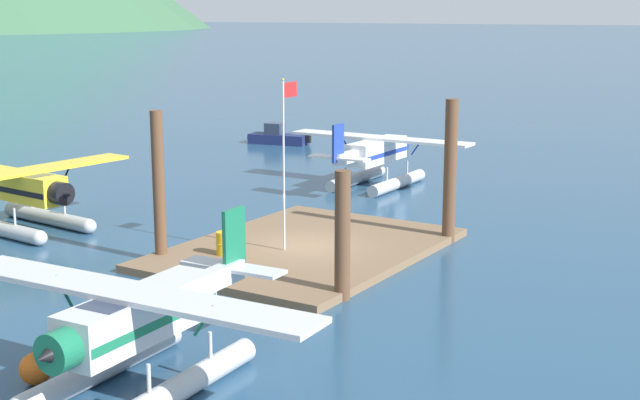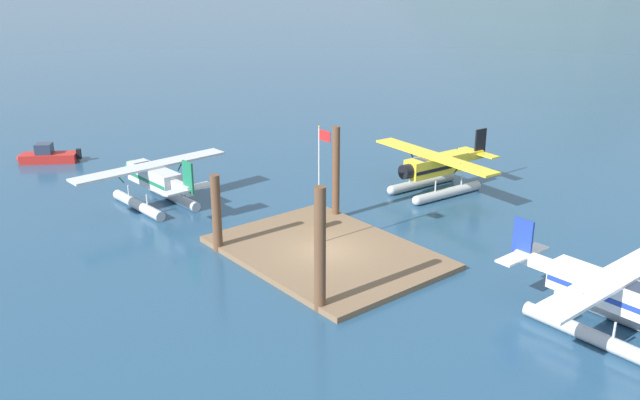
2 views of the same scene
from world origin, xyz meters
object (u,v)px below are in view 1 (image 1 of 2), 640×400
Objects in this scene: seaplane_silver_port_aft at (139,330)px; fuel_drum at (224,243)px; boat_navy_open_east at (277,137)px; flagpole at (285,145)px; seaplane_yellow_bow_left at (23,194)px; seaplane_white_stbd_fwd at (377,158)px; mooring_buoy at (36,369)px.

fuel_drum is at bearing 27.83° from seaplane_silver_port_aft.
flagpole is at bearing -144.48° from boat_navy_open_east.
seaplane_yellow_bow_left is (-2.47, 12.05, -2.77)m from flagpole.
seaplane_white_stbd_fwd is (14.29, 3.78, -2.77)m from flagpole.
seaplane_silver_port_aft is 42.21m from boat_navy_open_east.
seaplane_white_stbd_fwd is at bearing -126.54° from boat_navy_open_east.
fuel_drum is 11.79m from mooring_buoy.
flagpole is at bearing 17.57° from seaplane_silver_port_aft.
mooring_buoy is (-13.28, -1.35, -3.93)m from flagpole.
seaplane_silver_port_aft is 18.56m from seaplane_yellow_bow_left.
seaplane_silver_port_aft is 1.00× the size of seaplane_yellow_bow_left.
fuel_drum is at bearing 139.89° from flagpole.
seaplane_yellow_bow_left is at bearing 101.58° from flagpole.
mooring_buoy is 0.08× the size of seaplane_yellow_bow_left.
seaplane_yellow_bow_left is (9.61, 15.87, 0.00)m from seaplane_silver_port_aft.
boat_navy_open_east is (26.85, 5.36, -1.09)m from seaplane_yellow_bow_left.
boat_navy_open_east is (36.47, 21.24, -1.09)m from seaplane_silver_port_aft.
flagpole is 1.36× the size of boat_navy_open_east.
fuel_drum is 0.18× the size of boat_navy_open_east.
boat_navy_open_east is at bearing 35.52° from flagpole.
fuel_drum is 30.66m from boat_navy_open_east.
flagpole is 7.81× the size of mooring_buoy.
mooring_buoy is 2.98m from seaplane_silver_port_aft.
seaplane_yellow_bow_left is 27.41m from boat_navy_open_east.
seaplane_white_stbd_fwd is at bearing 7.81° from fuel_drum.
fuel_drum is at bearing -172.19° from seaplane_white_stbd_fwd.
mooring_buoy is at bearing -153.52° from boat_navy_open_east.
boat_navy_open_east is at bearing 26.48° from mooring_buoy.
seaplane_white_stbd_fwd is (27.57, 5.13, 1.16)m from mooring_buoy.
seaplane_silver_port_aft is at bearing -162.43° from flagpole.
fuel_drum is 16.32m from seaplane_white_stbd_fwd.
seaplane_white_stbd_fwd is at bearing -26.25° from seaplane_yellow_bow_left.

